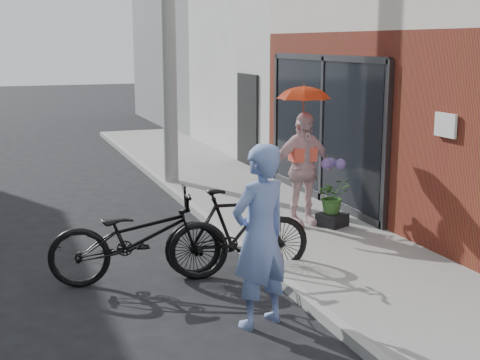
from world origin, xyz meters
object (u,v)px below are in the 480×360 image
kimono_woman (302,169)px  planter (332,219)px  utility_pole (168,6)px  bike_left (139,238)px  bike_right (238,231)px  officer (260,236)px

kimono_woman → planter: 0.89m
utility_pole → kimono_woman: bearing=-74.7°
bike_left → bike_right: bike_left is taller
bike_left → officer: bearing=-142.5°
officer → bike_left: bearing=-81.5°
officer → kimono_woman: (1.87, 2.95, 0.04)m
kimono_woman → planter: bearing=-33.8°
utility_pole → officer: bearing=-96.9°
bike_left → bike_right: (1.21, -0.09, -0.02)m
utility_pole → kimono_woman: 4.70m
officer → bike_left: (-0.89, 1.63, -0.38)m
bike_left → utility_pole: bearing=-9.5°
utility_pole → bike_right: bearing=-95.5°
officer → bike_right: bearing=-122.0°
kimono_woman → planter: (0.40, -0.23, -0.76)m
officer → kimono_woman: size_ratio=1.10×
utility_pole → bike_left: (-1.71, -5.14, -2.94)m
bike_right → planter: size_ratio=4.92×
kimono_woman → officer: bearing=-125.7°
bike_right → planter: bearing=-51.4°
utility_pole → officer: utility_pole is taller
utility_pole → bike_left: 6.17m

